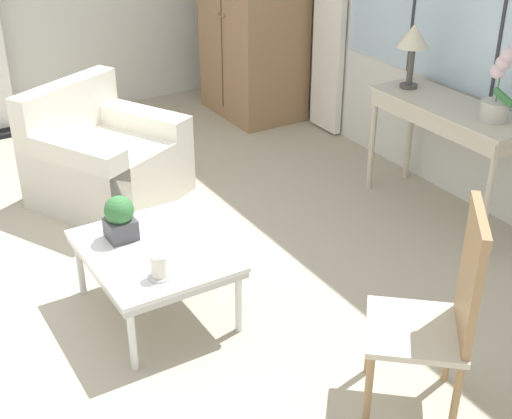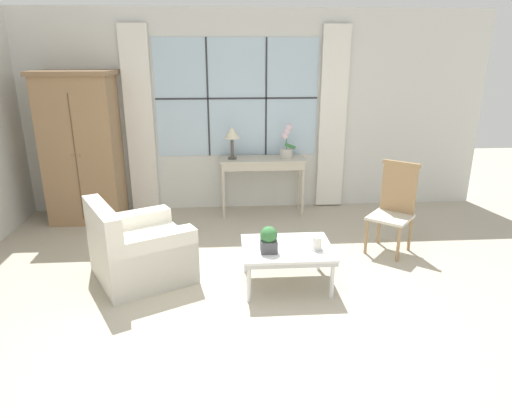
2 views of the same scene
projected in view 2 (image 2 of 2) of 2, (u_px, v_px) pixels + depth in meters
The scene contains 11 objects.
ground_plane at pixel (250, 312), 4.13m from camera, with size 14.00×14.00×0.00m, color #B2A893.
wall_back_windowed at pixel (237, 113), 6.52m from camera, with size 7.20×0.14×2.80m.
armoire at pixel (83, 148), 6.13m from camera, with size 1.01×0.71×2.01m.
console_table at pixel (262, 165), 6.47m from camera, with size 1.20×0.45×0.81m.
table_lamp at pixel (232, 134), 6.29m from camera, with size 0.22×0.22×0.45m.
potted_orchid at pixel (287, 145), 6.41m from camera, with size 0.22×0.17×0.48m.
armchair_upholstered at pixel (139, 252), 4.68m from camera, with size 1.20×1.21×0.83m.
side_chair_wooden at pixel (395, 203), 5.27m from camera, with size 0.62×0.62×1.05m.
coffee_table at pixel (287, 251), 4.50m from camera, with size 0.88×0.71×0.42m.
potted_plant_small at pixel (269, 239), 4.33m from camera, with size 0.16×0.16×0.26m.
pillar_candle at pixel (317, 244), 4.40m from camera, with size 0.12×0.12×0.14m.
Camera 2 is at (-0.20, -3.59, 2.23)m, focal length 32.00 mm.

